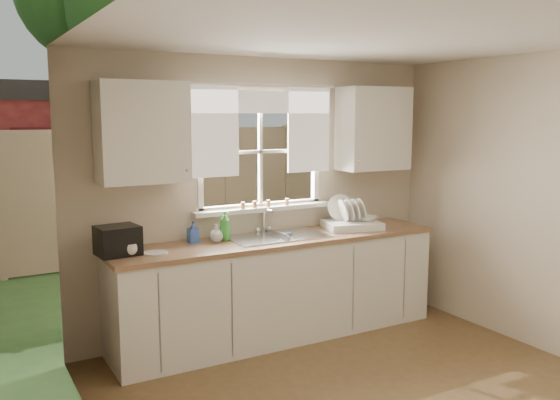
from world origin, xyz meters
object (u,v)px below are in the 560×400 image
soap_bottle_a (225,226)px  black_appliance (118,240)px  cup (130,249)px  dish_rack (351,222)px

soap_bottle_a → black_appliance: (-0.94, -0.07, -0.01)m
cup → black_appliance: size_ratio=0.41×
dish_rack → cup: 2.14m
black_appliance → cup: bearing=-53.6°
cup → dish_rack: bearing=-19.6°
cup → black_appliance: black_appliance is taller
cup → soap_bottle_a: bearing=-11.2°
cup → black_appliance: (-0.07, 0.08, 0.06)m
soap_bottle_a → dish_rack: bearing=-19.3°
dish_rack → black_appliance: bearing=179.4°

